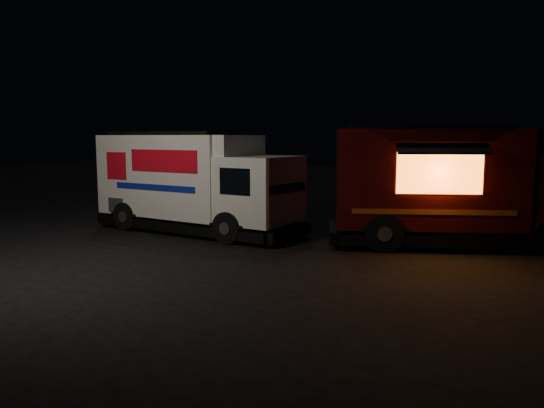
{
  "coord_description": "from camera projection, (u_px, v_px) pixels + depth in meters",
  "views": [
    {
      "loc": [
        6.25,
        -11.56,
        2.97
      ],
      "look_at": [
        0.71,
        2.0,
        1.1
      ],
      "focal_mm": 35.0,
      "sensor_mm": 36.0,
      "label": 1
    }
  ],
  "objects": [
    {
      "name": "ground",
      "position": [
        216.0,
        255.0,
        13.34
      ],
      "size": [
        80.0,
        80.0,
        0.0
      ],
      "primitive_type": "plane",
      "color": "black",
      "rests_on": "ground"
    },
    {
      "name": "white_truck",
      "position": [
        198.0,
        182.0,
        16.48
      ],
      "size": [
        7.2,
        3.54,
        3.12
      ],
      "primitive_type": null,
      "rotation": [
        0.0,
        0.0,
        -0.18
      ],
      "color": "white",
      "rests_on": "ground"
    },
    {
      "name": "red_truck",
      "position": [
        459.0,
        185.0,
        14.46
      ],
      "size": [
        7.52,
        4.53,
        3.29
      ],
      "primitive_type": null,
      "rotation": [
        0.0,
        0.0,
        0.29
      ],
      "color": "#340B09",
      "rests_on": "ground"
    }
  ]
}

